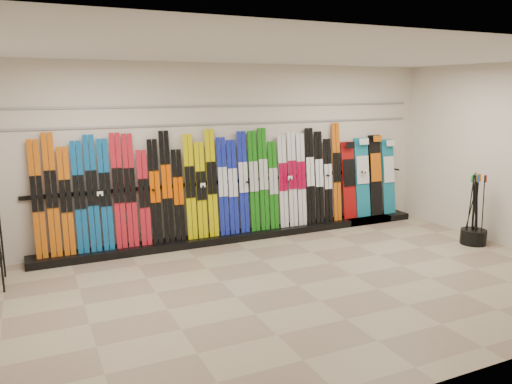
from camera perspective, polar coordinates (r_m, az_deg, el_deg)
name	(u,v)px	position (r m, az deg, el deg)	size (l,w,h in m)	color
floor	(298,285)	(6.80, 4.81, -10.57)	(8.00, 8.00, 0.00)	gray
back_wall	(227,153)	(8.62, -3.32, 4.51)	(8.00, 8.00, 0.00)	beige
ceiling	(302,53)	(6.31, 5.28, 15.56)	(8.00, 8.00, 0.00)	silver
ski_rack_base	(245,235)	(8.80, -1.31, -4.92)	(8.00, 0.40, 0.12)	black
skis	(206,187)	(8.38, -5.76, 0.61)	(5.38, 0.22, 1.84)	#C0560D
snowboards	(369,177)	(10.04, 12.75, 1.64)	(1.24, 0.24, 1.58)	#990C0C
pole_bin	(473,237)	(9.23, 23.58, -4.71)	(0.42, 0.42, 0.25)	black
ski_poles	(475,209)	(9.09, 23.74, -1.79)	(0.32, 0.33, 1.18)	black
slatwall_rail_0	(227,124)	(8.55, -3.31, 7.82)	(7.60, 0.02, 0.03)	gray
slatwall_rail_1	(227,106)	(8.54, -3.33, 9.83)	(7.60, 0.02, 0.03)	gray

